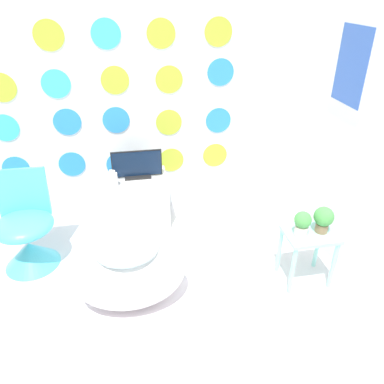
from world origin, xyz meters
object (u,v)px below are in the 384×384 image
(chair, at_px, (27,238))
(tv, at_px, (137,166))
(bathtub, at_px, (129,272))
(vase, at_px, (114,179))
(potted_plant_left, at_px, (302,223))
(potted_plant_right, at_px, (323,218))

(chair, relative_size, tv, 1.73)
(bathtub, xyz_separation_m, chair, (-0.79, 0.55, 0.01))
(vase, xyz_separation_m, potted_plant_left, (1.33, -0.93, 0.00))
(bathtub, xyz_separation_m, potted_plant_left, (1.25, -0.04, 0.30))
(tv, height_order, potted_plant_left, tv)
(potted_plant_right, bearing_deg, tv, 140.41)
(chair, distance_m, vase, 0.84)
(chair, bearing_deg, tv, 27.81)
(bathtub, distance_m, tv, 1.10)
(bathtub, height_order, potted_plant_left, potted_plant_left)
(tv, bearing_deg, vase, -145.86)
(vase, bearing_deg, potted_plant_left, -34.98)
(chair, xyz_separation_m, potted_plant_left, (2.04, -0.59, 0.29))
(tv, relative_size, vase, 2.97)
(potted_plant_right, bearing_deg, potted_plant_left, -175.29)
(vase, relative_size, potted_plant_left, 0.79)
(chair, height_order, tv, chair)
(tv, bearing_deg, potted_plant_left, -43.94)
(tv, distance_m, potted_plant_left, 1.55)
(bathtub, bearing_deg, vase, 95.11)
(bathtub, xyz_separation_m, potted_plant_right, (1.42, -0.03, 0.30))
(potted_plant_left, bearing_deg, bathtub, 178.20)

